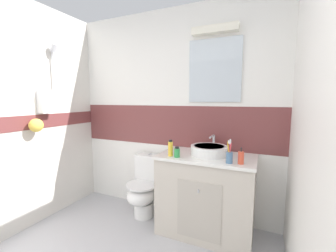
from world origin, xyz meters
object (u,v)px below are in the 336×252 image
(toilet, at_px, (145,188))
(soap_dispenser, at_px, (241,158))
(toothbrush_cup, at_px, (229,156))
(deodorant_spray_can, at_px, (170,148))
(sink_basin, at_px, (209,150))
(lotion_bottle_short, at_px, (177,152))

(toilet, relative_size, soap_dispenser, 4.84)
(toothbrush_cup, bearing_deg, soap_dispenser, 10.57)
(toilet, height_order, deodorant_spray_can, deodorant_spray_can)
(sink_basin, height_order, lotion_bottle_short, sink_basin)
(toilet, relative_size, deodorant_spray_can, 4.42)
(deodorant_spray_can, bearing_deg, toilet, 153.79)
(sink_basin, distance_m, toothbrush_cup, 0.32)
(sink_basin, relative_size, toilet, 0.56)
(toilet, distance_m, deodorant_spray_can, 0.76)
(toothbrush_cup, bearing_deg, lotion_bottle_short, -179.71)
(toothbrush_cup, xyz_separation_m, deodorant_spray_can, (-0.59, 0.01, 0.01))
(toilet, relative_size, lotion_bottle_short, 6.90)
(toothbrush_cup, bearing_deg, deodorant_spray_can, 178.97)
(toilet, distance_m, soap_dispenser, 1.27)
(toilet, height_order, soap_dispenser, soap_dispenser)
(toothbrush_cup, relative_size, soap_dispenser, 1.43)
(lotion_bottle_short, xyz_separation_m, deodorant_spray_can, (-0.08, 0.01, 0.03))
(sink_basin, height_order, toothbrush_cup, toothbrush_cup)
(toothbrush_cup, height_order, soap_dispenser, toothbrush_cup)
(deodorant_spray_can, bearing_deg, toothbrush_cup, -1.03)
(sink_basin, xyz_separation_m, toothbrush_cup, (0.24, -0.21, 0.01))
(soap_dispenser, bearing_deg, toothbrush_cup, -169.43)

